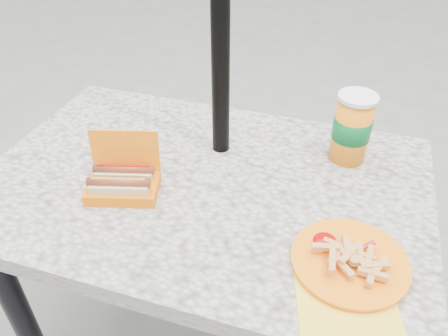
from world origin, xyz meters
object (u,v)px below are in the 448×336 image
(umbrella_pole, at_px, (220,33))
(soda_cup, at_px, (352,128))
(hotdog_box, at_px, (123,182))
(fries_plate, at_px, (349,264))

(umbrella_pole, relative_size, soda_cup, 10.90)
(umbrella_pole, xyz_separation_m, hotdog_box, (-0.18, -0.27, -0.32))
(umbrella_pole, bearing_deg, fries_plate, -40.79)
(soda_cup, bearing_deg, umbrella_pole, -169.85)
(umbrella_pole, bearing_deg, hotdog_box, -123.45)
(umbrella_pole, xyz_separation_m, fries_plate, (0.41, -0.35, -0.34))
(hotdog_box, height_order, fries_plate, hotdog_box)
(hotdog_box, bearing_deg, fries_plate, -23.36)
(hotdog_box, xyz_separation_m, fries_plate, (0.58, -0.08, -0.02))
(hotdog_box, distance_m, soda_cup, 0.64)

